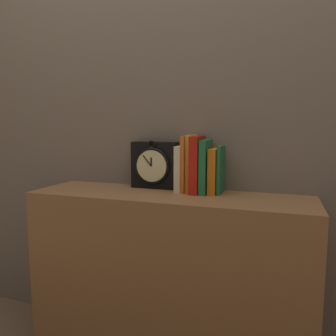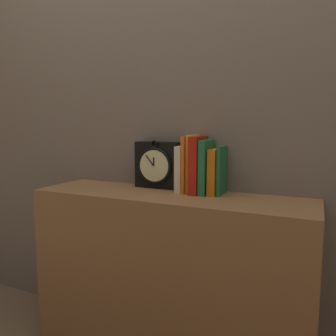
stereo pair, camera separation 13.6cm
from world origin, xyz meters
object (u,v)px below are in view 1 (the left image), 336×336
(clock, at_px, (155,165))
(book_slot5_orange, at_px, (214,171))
(book_slot2_yellow, at_px, (191,163))
(book_slot0_cream, at_px, (181,168))
(book_slot3_red, at_px, (197,164))
(book_slot4_green, at_px, (206,166))
(book_slot1_orange, at_px, (186,164))
(book_slot6_green, at_px, (221,170))

(clock, xyz_separation_m, book_slot5_orange, (0.28, -0.03, -0.01))
(clock, distance_m, book_slot2_yellow, 0.18)
(book_slot0_cream, bearing_deg, book_slot3_red, -6.96)
(book_slot4_green, bearing_deg, book_slot1_orange, 174.16)
(book_slot0_cream, relative_size, book_slot4_green, 0.88)
(book_slot0_cream, relative_size, book_slot2_yellow, 0.81)
(book_slot3_red, xyz_separation_m, book_slot5_orange, (0.07, 0.01, -0.03))
(book_slot2_yellow, height_order, book_slot3_red, book_slot2_yellow)
(book_slot1_orange, bearing_deg, book_slot3_red, -11.94)
(book_slot3_red, bearing_deg, clock, 170.34)
(book_slot2_yellow, bearing_deg, book_slot3_red, -31.20)
(book_slot0_cream, relative_size, book_slot3_red, 0.82)
(book_slot5_orange, bearing_deg, book_slot0_cream, -179.98)
(book_slot6_green, bearing_deg, book_slot0_cream, -178.35)
(clock, bearing_deg, book_slot3_red, -9.66)
(book_slot3_red, distance_m, book_slot5_orange, 0.08)
(book_slot3_red, height_order, book_slot5_orange, book_slot3_red)
(book_slot1_orange, distance_m, book_slot4_green, 0.09)
(book_slot4_green, xyz_separation_m, book_slot6_green, (0.06, 0.01, -0.01))
(clock, bearing_deg, book_slot0_cream, -11.12)
(book_slot2_yellow, xyz_separation_m, book_slot6_green, (0.13, -0.01, -0.02))
(book_slot4_green, bearing_deg, book_slot6_green, 10.76)
(book_slot1_orange, bearing_deg, book_slot6_green, 1.07)
(book_slot0_cream, xyz_separation_m, book_slot2_yellow, (0.04, 0.01, 0.02))
(clock, height_order, book_slot1_orange, book_slot1_orange)
(book_slot1_orange, height_order, book_slot6_green, book_slot1_orange)
(book_slot0_cream, relative_size, book_slot1_orange, 0.82)
(book_slot4_green, distance_m, book_slot5_orange, 0.04)
(book_slot4_green, bearing_deg, book_slot2_yellow, 165.75)
(book_slot3_red, bearing_deg, book_slot4_green, 3.15)
(book_slot2_yellow, xyz_separation_m, book_slot4_green, (0.07, -0.02, -0.01))
(book_slot3_red, xyz_separation_m, book_slot4_green, (0.04, 0.00, -0.01))
(book_slot4_green, xyz_separation_m, book_slot5_orange, (0.04, 0.01, -0.02))
(clock, xyz_separation_m, book_slot0_cream, (0.14, -0.03, -0.01))
(book_slot2_yellow, distance_m, book_slot5_orange, 0.11)
(book_slot4_green, bearing_deg, clock, 172.21)
(book_slot0_cream, bearing_deg, book_slot5_orange, 0.02)
(book_slot1_orange, distance_m, book_slot5_orange, 0.13)
(book_slot2_yellow, height_order, book_slot6_green, book_slot2_yellow)
(book_slot2_yellow, bearing_deg, book_slot6_green, -2.37)
(clock, relative_size, book_slot0_cream, 1.12)
(book_slot5_orange, bearing_deg, clock, 174.61)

